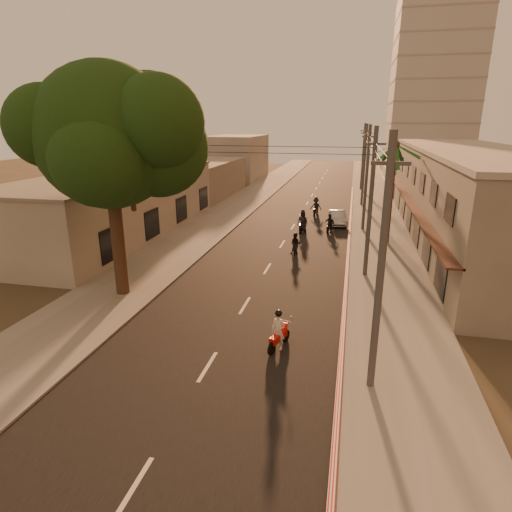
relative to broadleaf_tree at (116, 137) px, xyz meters
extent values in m
plane|color=#383023|center=(6.61, -2.14, -8.48)|extent=(160.00, 160.00, 0.00)
cube|color=black|center=(6.61, 17.86, -8.47)|extent=(10.00, 140.00, 0.02)
cube|color=slate|center=(14.11, 17.86, -8.42)|extent=(5.00, 140.00, 0.12)
cube|color=slate|center=(-0.89, 17.86, -8.42)|extent=(5.00, 140.00, 0.12)
cube|color=red|center=(11.71, 12.86, -8.38)|extent=(0.20, 60.00, 0.20)
cube|color=gray|center=(20.61, 15.86, -4.98)|extent=(8.00, 34.00, 7.00)
cube|color=#A29D92|center=(20.61, 15.86, -1.33)|extent=(8.20, 34.20, 0.30)
cube|color=#3B2017|center=(16.31, 15.86, -5.38)|extent=(0.80, 34.00, 0.12)
cube|color=#A29D92|center=(-7.39, 11.86, -5.98)|extent=(8.00, 24.00, 5.00)
cube|color=gray|center=(-7.39, 11.86, -3.38)|extent=(8.20, 24.20, 0.20)
cube|color=#B7B5B2|center=(22.61, 53.86, 5.52)|extent=(12.00, 12.00, 28.00)
cylinder|color=black|center=(-0.39, -0.14, -5.48)|extent=(0.70, 0.70, 6.00)
cylinder|color=black|center=(0.41, 0.26, -2.48)|extent=(1.22, 2.17, 3.04)
cylinder|color=black|center=(-0.99, -0.44, -2.28)|extent=(1.31, 1.49, 2.73)
sphere|color=black|center=(-0.39, -0.14, 0.02)|extent=(7.20, 7.20, 7.20)
sphere|color=black|center=(1.81, 0.86, -0.48)|extent=(5.20, 5.20, 5.20)
sphere|color=black|center=(-2.19, 0.66, -0.28)|extent=(4.80, 4.80, 4.80)
sphere|color=black|center=(0.21, -1.94, -0.88)|extent=(4.60, 4.60, 4.60)
sphere|color=black|center=(2.61, -0.64, 0.72)|extent=(4.40, 4.40, 4.40)
sphere|color=black|center=(-2.79, -1.34, 0.52)|extent=(4.00, 4.00, 4.00)
sphere|color=black|center=(0.81, 2.26, 1.12)|extent=(4.40, 4.40, 4.40)
cylinder|color=black|center=(14.61, 13.86, -4.68)|extent=(0.32, 0.32, 7.60)
sphere|color=black|center=(14.61, 13.86, -0.88)|extent=(0.60, 0.60, 0.60)
cylinder|color=#38383A|center=(12.81, -6.14, -3.98)|extent=(0.26, 0.26, 9.00)
cube|color=#38383A|center=(12.81, -6.14, -0.48)|extent=(1.20, 0.12, 0.12)
cylinder|color=#38383A|center=(12.81, 5.86, -3.98)|extent=(0.26, 0.26, 9.00)
cube|color=#38383A|center=(12.81, 5.86, -0.48)|extent=(1.20, 0.12, 0.12)
cylinder|color=#38383A|center=(12.81, 17.86, -3.98)|extent=(0.26, 0.26, 9.00)
cube|color=#38383A|center=(12.81, 17.86, -0.48)|extent=(1.20, 0.12, 0.12)
cylinder|color=#38383A|center=(12.81, 29.86, -3.98)|extent=(0.26, 0.26, 9.00)
cube|color=#38383A|center=(12.81, 29.86, -0.48)|extent=(1.20, 0.12, 0.12)
cylinder|color=#38383A|center=(12.81, 41.86, -3.98)|extent=(0.26, 0.26, 9.00)
cube|color=#38383A|center=(12.81, 41.86, -0.48)|extent=(1.20, 0.12, 0.12)
cube|color=#A29D92|center=(20.61, 42.86, -5.48)|extent=(8.00, 14.00, 6.00)
cube|color=#A29D92|center=(-7.39, 31.86, -6.28)|extent=(8.00, 14.00, 4.40)
cube|color=#A29D92|center=(-7.39, 49.86, -4.98)|extent=(8.00, 14.00, 7.00)
cylinder|color=black|center=(9.29, -3.47, -8.19)|extent=(0.27, 0.57, 0.57)
cylinder|color=black|center=(8.90, -4.67, -8.19)|extent=(0.27, 0.57, 0.57)
cube|color=#B4110D|center=(9.07, -4.14, -7.92)|extent=(0.62, 1.14, 0.30)
cube|color=#B4110D|center=(9.23, -3.66, -7.77)|extent=(0.32, 0.19, 0.61)
cylinder|color=silver|center=(9.27, -3.55, -7.41)|extent=(0.54, 0.21, 0.04)
imported|color=beige|center=(9.07, -4.14, -7.63)|extent=(0.86, 0.77, 1.70)
sphere|color=black|center=(9.07, -4.14, -6.83)|extent=(0.30, 0.30, 0.30)
sphere|color=silver|center=(8.99, -3.48, -7.16)|extent=(0.12, 0.12, 0.12)
sphere|color=silver|center=(9.53, -3.66, -7.16)|extent=(0.12, 0.12, 0.12)
cylinder|color=black|center=(7.95, 10.15, -8.22)|extent=(0.09, 0.51, 0.51)
cylinder|color=black|center=(7.96, 9.02, -8.22)|extent=(0.09, 0.51, 0.51)
cube|color=black|center=(7.96, 9.51, -7.98)|extent=(0.26, 1.00, 0.27)
cube|color=black|center=(7.96, 9.96, -7.84)|extent=(0.27, 0.09, 0.54)
cylinder|color=silver|center=(7.96, 10.07, -7.53)|extent=(0.50, 0.04, 0.04)
imported|color=black|center=(7.96, 9.51, -7.72)|extent=(0.75, 0.59, 1.52)
sphere|color=black|center=(7.96, 9.51, -7.01)|extent=(0.27, 0.27, 0.27)
cylinder|color=black|center=(10.10, 17.09, -8.22)|extent=(0.19, 0.53, 0.52)
cylinder|color=black|center=(9.88, 15.95, -8.22)|extent=(0.19, 0.53, 0.52)
cube|color=black|center=(9.98, 16.45, -7.96)|extent=(0.46, 1.06, 0.28)
cube|color=black|center=(10.07, 16.91, -7.82)|extent=(0.29, 0.15, 0.56)
cylinder|color=silver|center=(10.09, 17.02, -7.50)|extent=(0.51, 0.14, 0.04)
imported|color=black|center=(9.98, 16.45, -7.69)|extent=(1.06, 0.73, 1.56)
sphere|color=black|center=(9.98, 16.45, -6.96)|extent=(0.28, 0.28, 0.28)
cylinder|color=black|center=(7.79, 16.82, -8.16)|extent=(0.19, 0.63, 0.62)
cylinder|color=black|center=(7.61, 15.45, -8.16)|extent=(0.19, 0.63, 0.62)
cube|color=black|center=(7.69, 16.05, -7.86)|extent=(0.47, 1.25, 0.33)
cube|color=black|center=(7.76, 16.60, -7.70)|extent=(0.35, 0.15, 0.67)
cylinder|color=silver|center=(7.78, 16.74, -7.31)|extent=(0.61, 0.12, 0.04)
imported|color=black|center=(7.69, 16.05, -7.54)|extent=(1.07, 0.84, 1.87)
sphere|color=black|center=(7.69, 16.05, -6.66)|extent=(0.33, 0.33, 0.33)
cylinder|color=black|center=(8.28, 23.94, -8.17)|extent=(0.18, 0.62, 0.61)
cylinder|color=black|center=(8.12, 22.59, -8.17)|extent=(0.18, 0.62, 0.61)
cube|color=black|center=(8.19, 23.19, -7.88)|extent=(0.44, 1.22, 0.33)
cube|color=black|center=(8.25, 23.73, -7.71)|extent=(0.34, 0.15, 0.65)
cylinder|color=silver|center=(8.27, 23.86, -7.33)|extent=(0.60, 0.11, 0.04)
imported|color=black|center=(8.19, 23.19, -7.56)|extent=(1.34, 0.95, 1.83)
sphere|color=black|center=(8.19, 23.19, -6.70)|extent=(0.33, 0.33, 0.33)
imported|color=#A0A4A8|center=(10.55, 19.71, -7.84)|extent=(2.62, 4.32, 1.28)
camera|label=1|loc=(11.72, -20.08, 0.76)|focal=30.00mm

